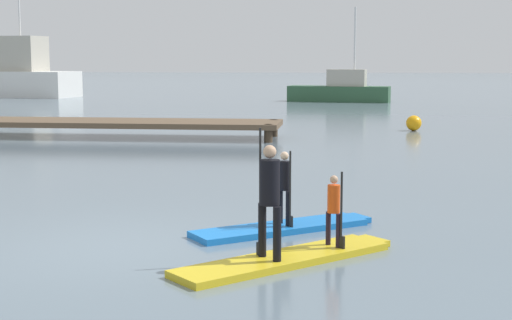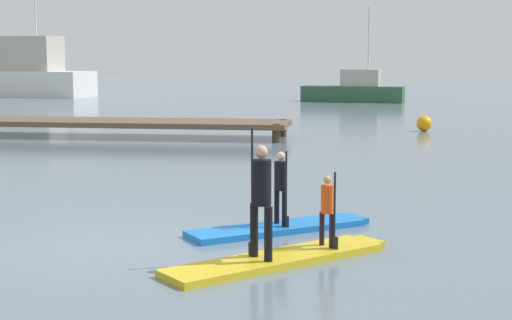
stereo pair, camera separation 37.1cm
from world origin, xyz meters
TOP-DOWN VIEW (x-y plane):
  - ground_plane at (0.00, 0.00)m, footprint 240.00×240.00m
  - paddleboard_near at (2.34, 1.37)m, footprint 2.91×2.37m
  - paddler_child_solo at (2.34, 1.36)m, footprint 0.30×0.35m
  - paddleboard_far at (2.55, -0.57)m, footprint 2.96×2.90m
  - paddler_adult at (2.31, -0.79)m, footprint 0.40×0.40m
  - paddler_child_front at (3.16, 0.01)m, footprint 0.30×0.30m
  - fishing_boat_white_large at (-20.62, 41.03)m, footprint 11.76×5.20m
  - fishing_boat_green_midground at (2.87, 37.34)m, footprint 6.36×2.41m
  - floating_dock at (-4.60, 15.24)m, footprint 11.32×2.47m
  - mooring_buoy_near at (5.82, 18.88)m, footprint 0.58×0.58m

SIDE VIEW (x-z plane):
  - ground_plane at x=0.00m, z-range 0.00..0.00m
  - paddleboard_near at x=2.34m, z-range 0.00..0.10m
  - paddleboard_far at x=2.55m, z-range 0.00..0.10m
  - mooring_buoy_near at x=5.82m, z-range 0.00..0.58m
  - floating_dock at x=-4.60m, z-range 0.20..0.79m
  - paddler_child_front at x=3.16m, z-range 0.12..1.22m
  - fishing_boat_green_midground at x=2.87m, z-range -2.14..3.59m
  - paddler_child_solo at x=2.34m, z-range 0.16..1.39m
  - paddler_adult at x=2.31m, z-range 0.11..1.87m
  - fishing_boat_white_large at x=-20.62m, z-range -3.92..6.94m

